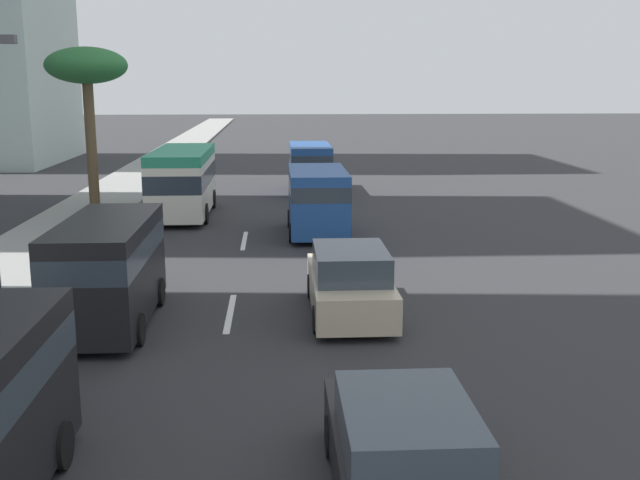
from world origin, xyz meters
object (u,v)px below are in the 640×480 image
van_second (108,266)px  car_fifth (404,456)px  van_third (318,198)px  van_fourth (310,165)px  car_seventh (350,283)px  minibus_lead (183,179)px  palm_tree (87,70)px

van_second → car_fifth: bearing=34.8°
van_third → car_fifth: 18.55m
van_third → van_second: bearing=152.1°
van_fourth → car_seventh: size_ratio=1.08×
van_second → van_fourth: (21.70, -5.74, -0.03)m
minibus_lead → car_seventh: (-14.32, -5.79, -0.77)m
van_third → car_fifth: (-18.54, -0.14, -0.67)m
minibus_lead → car_seventh: size_ratio=1.47×
minibus_lead → van_fourth: minibus_lead is taller
van_third → car_fifth: size_ratio=1.05×
van_second → palm_tree: size_ratio=0.72×
minibus_lead → van_fourth: size_ratio=1.36×
minibus_lead → van_third: 7.07m
minibus_lead → van_fourth: 9.01m
car_fifth → palm_tree: palm_tree is taller
car_fifth → van_third: bearing=0.4°
car_seventh → palm_tree: 18.66m
van_fourth → minibus_lead: bearing=140.2°
minibus_lead → car_fifth: size_ratio=1.52×
van_third → car_fifth: van_third is taller
car_seventh → minibus_lead: bearing=22.0°
car_seventh → car_fifth: bearing=179.3°
van_third → palm_tree: size_ratio=0.67×
minibus_lead → palm_tree: palm_tree is taller
van_second → van_third: (10.40, -5.51, -0.03)m
van_second → car_fifth: size_ratio=1.13×
van_second → palm_tree: 16.65m
minibus_lead → car_fifth: 23.63m
minibus_lead → van_third: minibus_lead is taller
minibus_lead → van_fourth: (6.92, -5.77, -0.16)m
minibus_lead → car_seventh: minibus_lead is taller
van_third → car_seventh: van_third is taller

